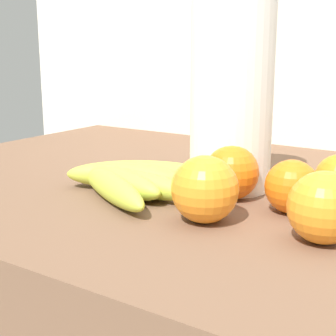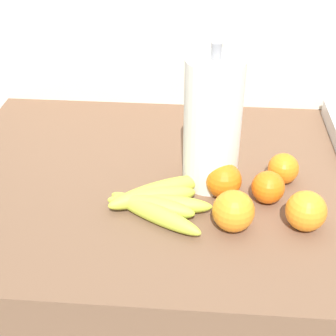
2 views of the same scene
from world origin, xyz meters
name	(u,v)px [view 1 (image 1 of 2)]	position (x,y,z in m)	size (l,w,h in m)	color
banana_bunch	(127,180)	(-0.34, -0.11, 0.92)	(0.21, 0.20, 0.04)	#BACE3F
orange_center	(232,172)	(-0.21, -0.05, 0.94)	(0.07, 0.07, 0.07)	orange
orange_back_left	(292,187)	(-0.12, -0.06, 0.93)	(0.07, 0.07, 0.07)	orange
orange_far_right	(205,189)	(-0.19, -0.15, 0.94)	(0.08, 0.08, 0.08)	orange
orange_back_right	(324,207)	(-0.06, -0.14, 0.94)	(0.08, 0.08, 0.08)	orange
paper_towel_roll	(232,93)	(-0.24, 0.00, 1.03)	(0.11, 0.11, 0.30)	white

